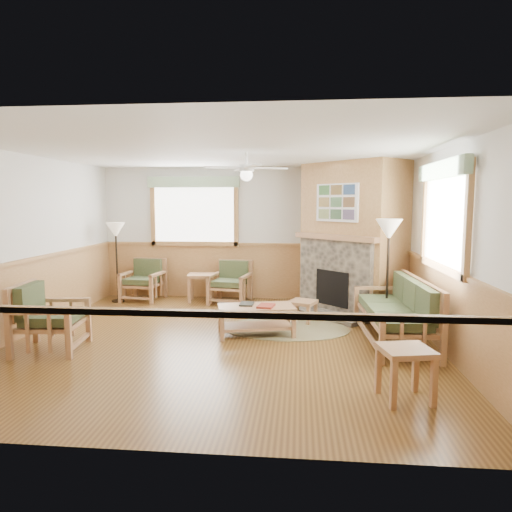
# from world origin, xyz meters

# --- Properties ---
(floor) EXTENTS (6.00, 6.00, 0.01)m
(floor) POSITION_xyz_m (0.00, 0.00, -0.01)
(floor) COLOR brown
(floor) RESTS_ON ground
(ceiling) EXTENTS (6.00, 6.00, 0.01)m
(ceiling) POSITION_xyz_m (0.00, 0.00, 2.70)
(ceiling) COLOR white
(ceiling) RESTS_ON floor
(wall_back) EXTENTS (6.00, 0.02, 2.70)m
(wall_back) POSITION_xyz_m (0.00, 3.00, 1.35)
(wall_back) COLOR silver
(wall_back) RESTS_ON floor
(wall_front) EXTENTS (6.00, 0.02, 2.70)m
(wall_front) POSITION_xyz_m (0.00, -3.00, 1.35)
(wall_front) COLOR silver
(wall_front) RESTS_ON floor
(wall_left) EXTENTS (0.02, 6.00, 2.70)m
(wall_left) POSITION_xyz_m (-3.00, 0.00, 1.35)
(wall_left) COLOR silver
(wall_left) RESTS_ON floor
(wall_right) EXTENTS (0.02, 6.00, 2.70)m
(wall_right) POSITION_xyz_m (3.00, 0.00, 1.35)
(wall_right) COLOR silver
(wall_right) RESTS_ON floor
(wainscot) EXTENTS (6.00, 6.00, 1.10)m
(wainscot) POSITION_xyz_m (0.00, 0.00, 0.55)
(wainscot) COLOR #AC7A46
(wainscot) RESTS_ON floor
(fireplace) EXTENTS (3.11, 3.11, 2.70)m
(fireplace) POSITION_xyz_m (2.05, 2.05, 1.35)
(fireplace) COLOR #AC7A46
(fireplace) RESTS_ON floor
(window_back) EXTENTS (1.90, 0.16, 1.50)m
(window_back) POSITION_xyz_m (-1.10, 2.96, 2.53)
(window_back) COLOR white
(window_back) RESTS_ON wall_back
(window_right) EXTENTS (0.16, 1.90, 1.50)m
(window_right) POSITION_xyz_m (2.96, -0.20, 2.53)
(window_right) COLOR white
(window_right) RESTS_ON wall_right
(ceiling_fan) EXTENTS (1.59, 1.59, 0.36)m
(ceiling_fan) POSITION_xyz_m (0.30, 0.30, 2.66)
(ceiling_fan) COLOR white
(ceiling_fan) RESTS_ON ceiling
(sofa) EXTENTS (2.00, 0.89, 0.91)m
(sofa) POSITION_xyz_m (2.42, 0.13, 0.45)
(sofa) COLOR #A3744C
(sofa) RESTS_ON floor
(armchair_back_left) EXTENTS (0.82, 0.82, 0.83)m
(armchair_back_left) POSITION_xyz_m (-2.09, 2.55, 0.41)
(armchair_back_left) COLOR #A3744C
(armchair_back_left) RESTS_ON floor
(armchair_back_right) EXTENTS (0.85, 0.85, 0.82)m
(armchair_back_right) POSITION_xyz_m (-0.28, 2.48, 0.41)
(armchair_back_right) COLOR #A3744C
(armchair_back_right) RESTS_ON floor
(armchair_left) EXTENTS (0.91, 0.91, 0.91)m
(armchair_left) POSITION_xyz_m (-2.24, -0.67, 0.46)
(armchair_left) COLOR #A3744C
(armchair_left) RESTS_ON floor
(coffee_table) EXTENTS (1.22, 0.80, 0.45)m
(coffee_table) POSITION_xyz_m (0.44, 0.27, 0.23)
(coffee_table) COLOR #A3744C
(coffee_table) RESTS_ON floor
(end_table_chairs) EXTENTS (0.54, 0.53, 0.56)m
(end_table_chairs) POSITION_xyz_m (-0.89, 2.55, 0.28)
(end_table_chairs) COLOR #A3744C
(end_table_chairs) RESTS_ON floor
(end_table_sofa) EXTENTS (0.57, 0.56, 0.54)m
(end_table_sofa) POSITION_xyz_m (2.15, -1.82, 0.27)
(end_table_sofa) COLOR #A3744C
(end_table_sofa) RESTS_ON floor
(footstool) EXTENTS (0.54, 0.54, 0.36)m
(footstool) POSITION_xyz_m (1.14, 1.15, 0.18)
(footstool) COLOR #A3744C
(footstool) RESTS_ON floor
(braided_rug) EXTENTS (2.63, 2.63, 0.01)m
(braided_rug) POSITION_xyz_m (0.88, 0.67, 0.01)
(braided_rug) COLOR brown
(braided_rug) RESTS_ON floor
(floor_lamp_left) EXTENTS (0.49, 0.49, 1.60)m
(floor_lamp_left) POSITION_xyz_m (-2.55, 2.36, 0.80)
(floor_lamp_left) COLOR black
(floor_lamp_left) RESTS_ON floor
(floor_lamp_right) EXTENTS (0.44, 0.44, 1.74)m
(floor_lamp_right) POSITION_xyz_m (2.43, 0.73, 0.87)
(floor_lamp_right) COLOR black
(floor_lamp_right) RESTS_ON floor
(book_red) EXTENTS (0.27, 0.33, 0.03)m
(book_red) POSITION_xyz_m (0.59, 0.22, 0.48)
(book_red) COLOR maroon
(book_red) RESTS_ON coffee_table
(book_dark) EXTENTS (0.21, 0.27, 0.03)m
(book_dark) POSITION_xyz_m (0.29, 0.34, 0.48)
(book_dark) COLOR black
(book_dark) RESTS_ON coffee_table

